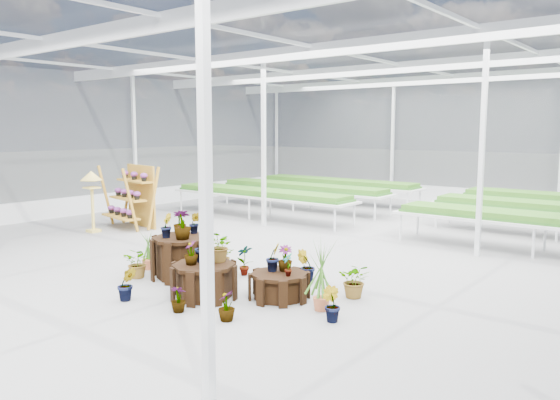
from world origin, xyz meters
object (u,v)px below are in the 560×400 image
Objects in this scene: plinth_mid at (204,281)px; plinth_low at (279,286)px; plinth_tall at (182,257)px; shelf_rack at (129,197)px; bird_table at (92,202)px.

plinth_mid reaches higher than plinth_low.
plinth_mid is 1.11× the size of plinth_low.
plinth_mid is (1.20, -0.60, -0.10)m from plinth_tall.
plinth_low is (2.20, 0.10, -0.17)m from plinth_tall.
shelf_rack is (-7.25, 2.45, 0.65)m from plinth_low.
shelf_rack is (-6.25, 3.15, 0.58)m from plinth_mid.
plinth_low is at bearing -8.05° from shelf_rack.
shelf_rack is 1.04m from bird_table.
bird_table is at bearing 169.08° from plinth_low.
bird_table is (-7.45, 1.44, 0.60)m from plinth_low.
plinth_low is at bearing 9.23° from bird_table.
shelf_rack is at bearing 153.22° from plinth_mid.
shelf_rack is at bearing 153.16° from plinth_tall.
bird_table is (-6.45, 2.14, 0.54)m from plinth_mid.
plinth_mid is 0.65× the size of bird_table.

